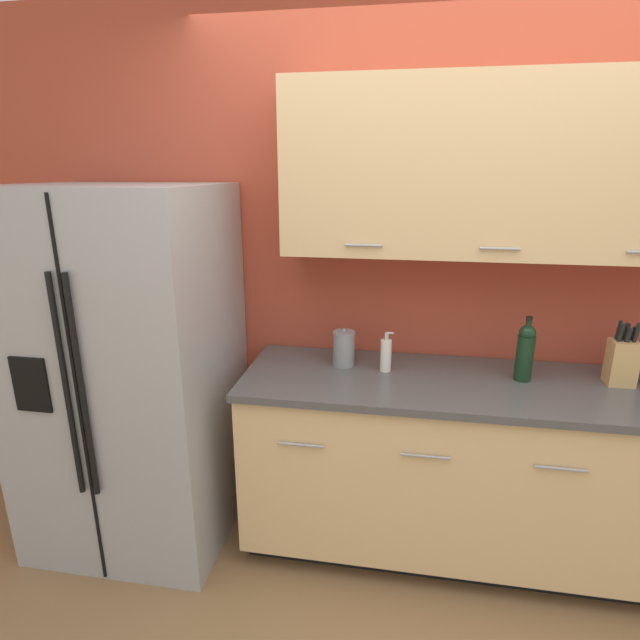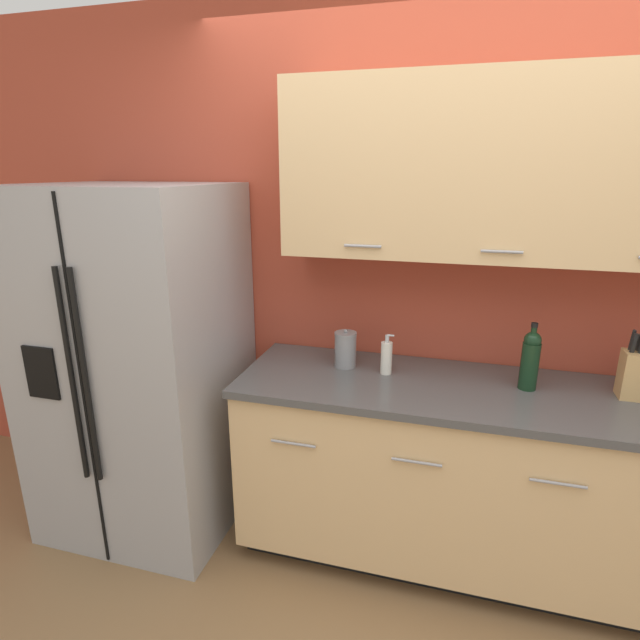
% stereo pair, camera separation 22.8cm
% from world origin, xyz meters
% --- Properties ---
extents(wall_back, '(10.00, 0.39, 2.60)m').
position_xyz_m(wall_back, '(0.04, 1.05, 1.43)').
color(wall_back, '#AD422D').
rests_on(wall_back, ground_plane).
extents(counter_unit, '(2.19, 0.64, 0.90)m').
position_xyz_m(counter_unit, '(0.17, 0.76, 0.46)').
color(counter_unit, black).
rests_on(counter_unit, ground_plane).
extents(refrigerator, '(0.92, 0.83, 1.75)m').
position_xyz_m(refrigerator, '(-1.50, 0.67, 0.88)').
color(refrigerator, '#9E9EA0').
rests_on(refrigerator, ground_plane).
extents(knife_block, '(0.11, 0.10, 0.29)m').
position_xyz_m(knife_block, '(0.75, 0.83, 1.01)').
color(knife_block, tan).
rests_on(knife_block, counter_unit).
extents(wine_bottle, '(0.08, 0.08, 0.30)m').
position_xyz_m(wine_bottle, '(0.34, 0.81, 1.04)').
color(wine_bottle, black).
rests_on(wine_bottle, counter_unit).
extents(soap_dispenser, '(0.06, 0.05, 0.19)m').
position_xyz_m(soap_dispenser, '(-0.27, 0.81, 0.98)').
color(soap_dispenser, silver).
rests_on(soap_dispenser, counter_unit).
extents(steel_canister, '(0.11, 0.11, 0.19)m').
position_xyz_m(steel_canister, '(-0.48, 0.84, 0.99)').
color(steel_canister, gray).
rests_on(steel_canister, counter_unit).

